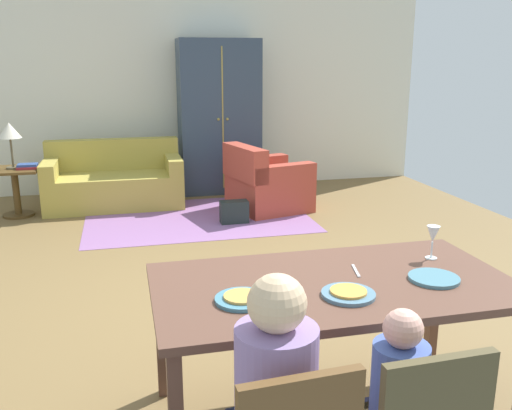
% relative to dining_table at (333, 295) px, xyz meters
% --- Properties ---
extents(ground_plane, '(7.23, 6.68, 0.02)m').
position_rel_dining_table_xyz_m(ground_plane, '(-0.17, 2.27, -0.70)').
color(ground_plane, brown).
extents(back_wall, '(7.23, 0.10, 2.70)m').
position_rel_dining_table_xyz_m(back_wall, '(-0.17, 5.66, 0.66)').
color(back_wall, silver).
rests_on(back_wall, ground_plane).
extents(dining_table, '(1.77, 0.94, 0.76)m').
position_rel_dining_table_xyz_m(dining_table, '(0.00, 0.00, 0.00)').
color(dining_table, brown).
rests_on(dining_table, ground_plane).
extents(plate_near_man, '(0.25, 0.25, 0.02)m').
position_rel_dining_table_xyz_m(plate_near_man, '(-0.49, -0.12, 0.08)').
color(plate_near_man, teal).
rests_on(plate_near_man, dining_table).
extents(pizza_near_man, '(0.17, 0.17, 0.01)m').
position_rel_dining_table_xyz_m(pizza_near_man, '(-0.49, -0.12, 0.10)').
color(pizza_near_man, gold).
rests_on(pizza_near_man, plate_near_man).
extents(plate_near_child, '(0.25, 0.25, 0.02)m').
position_rel_dining_table_xyz_m(plate_near_child, '(0.00, -0.18, 0.08)').
color(plate_near_child, slate).
rests_on(plate_near_child, dining_table).
extents(pizza_near_child, '(0.17, 0.17, 0.01)m').
position_rel_dining_table_xyz_m(pizza_near_child, '(0.00, -0.18, 0.10)').
color(pizza_near_child, gold).
rests_on(pizza_near_child, plate_near_child).
extents(plate_near_woman, '(0.25, 0.25, 0.02)m').
position_rel_dining_table_xyz_m(plate_near_woman, '(0.49, -0.10, 0.08)').
color(plate_near_woman, teal).
rests_on(plate_near_woman, dining_table).
extents(wine_glass, '(0.07, 0.07, 0.19)m').
position_rel_dining_table_xyz_m(wine_glass, '(0.64, 0.18, 0.20)').
color(wine_glass, silver).
rests_on(wine_glass, dining_table).
extents(fork, '(0.04, 0.15, 0.01)m').
position_rel_dining_table_xyz_m(fork, '(-0.27, -0.05, 0.07)').
color(fork, silver).
rests_on(fork, dining_table).
extents(knife, '(0.05, 0.17, 0.01)m').
position_rel_dining_table_xyz_m(knife, '(0.16, 0.10, 0.07)').
color(knife, silver).
rests_on(knife, dining_table).
extents(area_rug, '(2.60, 1.80, 0.01)m').
position_rel_dining_table_xyz_m(area_rug, '(-0.15, 3.93, -0.68)').
color(area_rug, '#8B5E93').
rests_on(area_rug, ground_plane).
extents(couch, '(1.69, 0.86, 0.82)m').
position_rel_dining_table_xyz_m(couch, '(-1.10, 4.78, -0.39)').
color(couch, '#AC9B41').
rests_on(couch, ground_plane).
extents(armchair, '(1.04, 1.03, 0.82)m').
position_rel_dining_table_xyz_m(armchair, '(0.73, 4.11, -0.37)').
color(armchair, '#AA4030').
rests_on(armchair, ground_plane).
extents(armoire, '(1.10, 0.59, 2.10)m').
position_rel_dining_table_xyz_m(armoire, '(0.36, 5.27, 0.36)').
color(armoire, '#304052').
rests_on(armoire, ground_plane).
extents(side_table, '(0.56, 0.56, 0.58)m').
position_rel_dining_table_xyz_m(side_table, '(-2.24, 4.53, -0.31)').
color(side_table, '#4F3818').
rests_on(side_table, ground_plane).
extents(table_lamp, '(0.26, 0.26, 0.54)m').
position_rel_dining_table_xyz_m(table_lamp, '(-2.24, 4.53, 0.32)').
color(table_lamp, brown).
rests_on(table_lamp, side_table).
extents(book_lower, '(0.22, 0.16, 0.03)m').
position_rel_dining_table_xyz_m(book_lower, '(-2.08, 4.47, -0.09)').
color(book_lower, maroon).
rests_on(book_lower, side_table).
extents(book_upper, '(0.22, 0.16, 0.03)m').
position_rel_dining_table_xyz_m(book_upper, '(-2.08, 4.49, -0.07)').
color(book_upper, '#2C4887').
rests_on(book_upper, book_lower).
extents(handbag, '(0.32, 0.16, 0.26)m').
position_rel_dining_table_xyz_m(handbag, '(0.23, 3.63, -0.56)').
color(handbag, '#1E2825').
rests_on(handbag, ground_plane).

